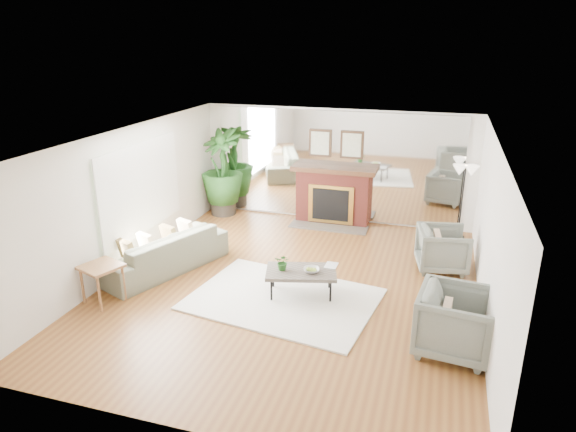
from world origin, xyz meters
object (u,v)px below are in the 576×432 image
(armchair_front, at_px, (455,322))
(potted_ficus, at_px, (222,169))
(sofa, at_px, (163,251))
(side_table, at_px, (101,271))
(floor_lamp, at_px, (465,176))
(armchair_back, at_px, (443,249))
(fireplace, at_px, (333,194))
(coffee_table, at_px, (301,272))

(armchair_front, xyz_separation_m, potted_ficus, (-5.17, 4.25, 0.63))
(potted_ficus, bearing_deg, sofa, -86.31)
(side_table, bearing_deg, floor_lamp, 39.73)
(potted_ficus, bearing_deg, armchair_front, -39.43)
(armchair_back, height_order, potted_ficus, potted_ficus)
(fireplace, height_order, sofa, fireplace)
(sofa, height_order, armchair_back, armchair_back)
(sofa, xyz_separation_m, floor_lamp, (5.07, 3.10, 0.98))
(fireplace, distance_m, armchair_back, 3.02)
(armchair_back, bearing_deg, floor_lamp, -21.07)
(armchair_front, bearing_deg, sofa, 83.50)
(coffee_table, bearing_deg, floor_lamp, 53.83)
(coffee_table, height_order, armchair_back, armchair_back)
(coffee_table, height_order, sofa, sofa)
(potted_ficus, bearing_deg, side_table, -91.01)
(coffee_table, xyz_separation_m, armchair_front, (2.34, -0.91, 0.03))
(floor_lamp, bearing_deg, side_table, -140.27)
(fireplace, relative_size, floor_lamp, 1.32)
(fireplace, xyz_separation_m, side_table, (-2.65, -4.61, -0.13))
(fireplace, relative_size, potted_ficus, 1.02)
(sofa, xyz_separation_m, potted_ficus, (-0.20, 3.10, 0.72))
(sofa, distance_m, armchair_back, 4.98)
(fireplace, bearing_deg, side_table, -119.92)
(fireplace, height_order, floor_lamp, fireplace)
(coffee_table, distance_m, side_table, 3.11)
(coffee_table, xyz_separation_m, potted_ficus, (-2.83, 3.34, 0.66))
(coffee_table, height_order, floor_lamp, floor_lamp)
(armchair_back, relative_size, side_table, 1.22)
(side_table, distance_m, floor_lamp, 7.00)
(sofa, relative_size, armchair_front, 2.45)
(sofa, bearing_deg, armchair_front, 98.56)
(fireplace, bearing_deg, floor_lamp, -3.37)
(side_table, bearing_deg, sofa, 78.32)
(armchair_front, bearing_deg, potted_ficus, 57.11)
(coffee_table, height_order, potted_ficus, potted_ficus)
(side_table, xyz_separation_m, potted_ficus, (0.08, 4.45, 0.54))
(coffee_table, relative_size, potted_ficus, 0.62)
(armchair_front, distance_m, floor_lamp, 4.34)
(potted_ficus, relative_size, floor_lamp, 1.29)
(armchair_back, xyz_separation_m, floor_lamp, (0.30, 1.66, 0.93))
(armchair_back, height_order, side_table, armchair_back)
(coffee_table, xyz_separation_m, side_table, (-2.91, -1.10, 0.12))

